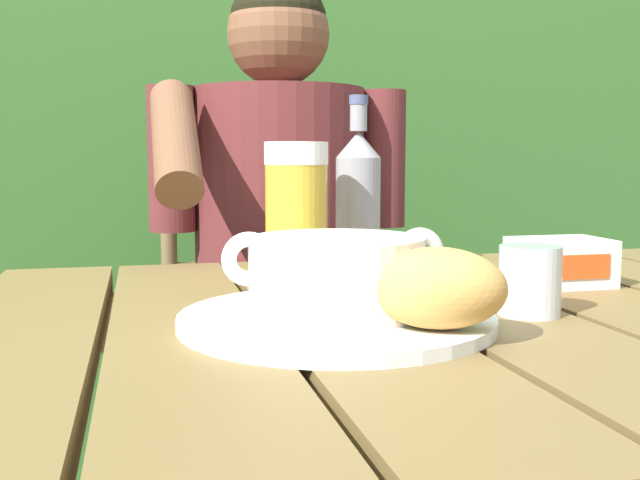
{
  "coord_description": "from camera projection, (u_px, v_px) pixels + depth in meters",
  "views": [
    {
      "loc": [
        -0.19,
        -0.71,
        0.89
      ],
      "look_at": [
        -0.01,
        0.06,
        0.8
      ],
      "focal_mm": 41.73,
      "sensor_mm": 36.0,
      "label": 1
    }
  ],
  "objects": [
    {
      "name": "chair_near_diner",
      "position": [
        267.0,
        351.0,
        1.6
      ],
      "size": [
        0.43,
        0.43,
        0.97
      ],
      "color": "brown",
      "rests_on": "ground_plane"
    },
    {
      "name": "water_glass_small",
      "position": [
        530.0,
        280.0,
        0.74
      ],
      "size": [
        0.06,
        0.06,
        0.07
      ],
      "color": "silver",
      "rests_on": "dining_table"
    },
    {
      "name": "soup_bowl",
      "position": [
        336.0,
        273.0,
        0.69
      ],
      "size": [
        0.21,
        0.16,
        0.08
      ],
      "color": "white",
      "rests_on": "serving_plate"
    },
    {
      "name": "butter_tub",
      "position": [
        560.0,
        262.0,
        0.92
      ],
      "size": [
        0.11,
        0.09,
        0.06
      ],
      "color": "white",
      "rests_on": "dining_table"
    },
    {
      "name": "diner_bowl",
      "position": [
        330.0,
        252.0,
        1.04
      ],
      "size": [
        0.16,
        0.16,
        0.05
      ],
      "color": "white",
      "rests_on": "dining_table"
    },
    {
      "name": "table_knife",
      "position": [
        457.0,
        292.0,
        0.85
      ],
      "size": [
        0.14,
        0.07,
        0.01
      ],
      "color": "silver",
      "rests_on": "dining_table"
    },
    {
      "name": "serving_plate",
      "position": [
        336.0,
        319.0,
        0.7
      ],
      "size": [
        0.3,
        0.3,
        0.01
      ],
      "color": "white",
      "rests_on": "dining_table"
    },
    {
      "name": "dining_table",
      "position": [
        341.0,
        405.0,
        0.76
      ],
      "size": [
        1.38,
        0.8,
        0.73
      ],
      "color": "brown",
      "rests_on": "ground_plane"
    },
    {
      "name": "bread_roll",
      "position": [
        437.0,
        288.0,
        0.63
      ],
      "size": [
        0.15,
        0.13,
        0.07
      ],
      "color": "gold",
      "rests_on": "serving_plate"
    },
    {
      "name": "beer_bottle",
      "position": [
        358.0,
        201.0,
        0.98
      ],
      "size": [
        0.06,
        0.06,
        0.24
      ],
      "color": "gray",
      "rests_on": "dining_table"
    },
    {
      "name": "hedge_backdrop",
      "position": [
        228.0,
        113.0,
        2.2
      ],
      "size": [
        3.65,
        0.78,
        2.66
      ],
      "color": "#346427",
      "rests_on": "ground_plane"
    },
    {
      "name": "person_eating",
      "position": [
        282.0,
        249.0,
        1.38
      ],
      "size": [
        0.48,
        0.47,
        1.23
      ],
      "color": "maroon",
      "rests_on": "ground_plane"
    },
    {
      "name": "beer_glass",
      "position": [
        296.0,
        215.0,
        0.9
      ],
      "size": [
        0.08,
        0.08,
        0.18
      ],
      "color": "gold",
      "rests_on": "dining_table"
    }
  ]
}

